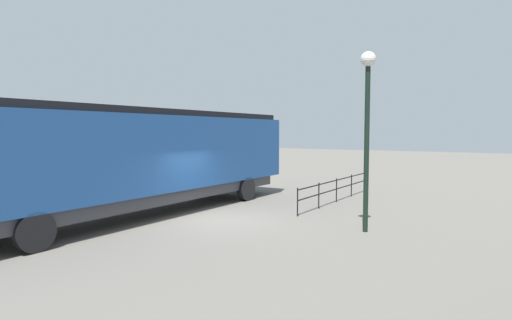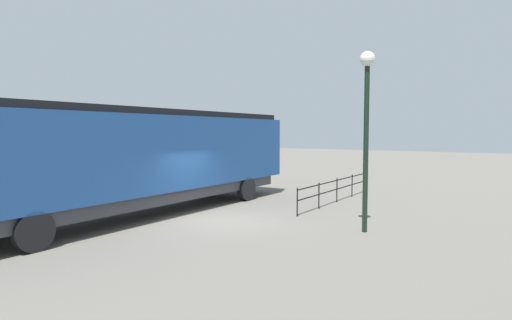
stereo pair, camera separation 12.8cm
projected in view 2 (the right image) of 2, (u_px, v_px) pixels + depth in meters
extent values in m
plane|color=#666059|center=(220.00, 220.00, 15.27)|extent=(120.00, 120.00, 0.00)
cube|color=navy|center=(142.00, 153.00, 15.98)|extent=(3.02, 15.64, 2.80)
cube|color=black|center=(243.00, 156.00, 21.56)|extent=(2.90, 2.33, 1.96)
cube|color=black|center=(142.00, 113.00, 15.88)|extent=(2.72, 15.02, 0.24)
cube|color=#38383D|center=(143.00, 195.00, 16.09)|extent=(2.72, 14.39, 0.45)
cylinder|color=black|center=(202.00, 185.00, 21.02)|extent=(0.30, 1.10, 1.10)
cylinder|color=black|center=(246.00, 189.00, 19.54)|extent=(0.30, 1.10, 1.10)
cylinder|color=black|center=(33.00, 232.00, 11.18)|extent=(0.30, 1.10, 1.10)
cylinder|color=black|center=(366.00, 149.00, 13.28)|extent=(0.16, 0.16, 5.31)
sphere|color=silver|center=(367.00, 59.00, 13.10)|extent=(0.48, 0.48, 0.48)
cube|color=black|center=(337.00, 180.00, 19.08)|extent=(0.04, 7.75, 0.04)
cube|color=black|center=(337.00, 189.00, 19.11)|extent=(0.04, 7.75, 0.04)
cylinder|color=black|center=(297.00, 202.00, 15.88)|extent=(0.05, 0.05, 1.09)
cylinder|color=black|center=(319.00, 196.00, 17.50)|extent=(0.05, 0.05, 1.09)
cylinder|color=black|center=(337.00, 190.00, 19.11)|extent=(0.05, 0.05, 1.09)
cylinder|color=black|center=(352.00, 186.00, 20.73)|extent=(0.05, 0.05, 1.09)
cylinder|color=black|center=(365.00, 182.00, 22.35)|extent=(0.05, 0.05, 1.09)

